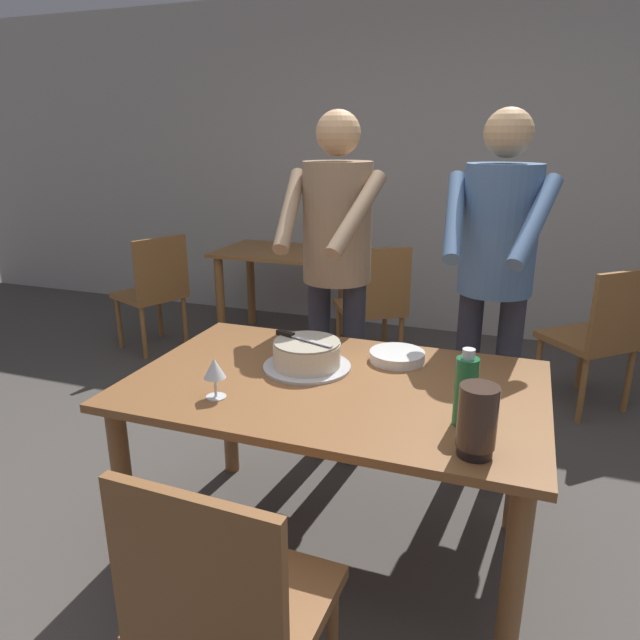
{
  "coord_description": "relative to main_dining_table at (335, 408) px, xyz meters",
  "views": [
    {
      "loc": [
        0.6,
        -1.84,
        1.61
      ],
      "look_at": [
        -0.14,
        0.23,
        0.9
      ],
      "focal_mm": 32.27,
      "sensor_mm": 36.0,
      "label": 1
    }
  ],
  "objects": [
    {
      "name": "ground_plane",
      "position": [
        0.0,
        0.0,
        -0.64
      ],
      "size": [
        14.0,
        14.0,
        0.0
      ],
      "primitive_type": "plane",
      "color": "#4C4742"
    },
    {
      "name": "back_wall",
      "position": [
        0.0,
        3.02,
        0.71
      ],
      "size": [
        10.0,
        0.12,
        2.7
      ],
      "primitive_type": "cube",
      "color": "#BCB7AD",
      "rests_on": "ground_plane"
    },
    {
      "name": "main_dining_table",
      "position": [
        0.0,
        0.0,
        0.0
      ],
      "size": [
        1.49,
        0.94,
        0.75
      ],
      "color": "brown",
      "rests_on": "ground_plane"
    },
    {
      "name": "cake_on_platter",
      "position": [
        -0.14,
        0.08,
        0.16
      ],
      "size": [
        0.34,
        0.34,
        0.11
      ],
      "color": "silver",
      "rests_on": "main_dining_table"
    },
    {
      "name": "cake_knife",
      "position": [
        -0.21,
        0.11,
        0.22
      ],
      "size": [
        0.26,
        0.11,
        0.02
      ],
      "color": "silver",
      "rests_on": "cake_on_platter"
    },
    {
      "name": "plate_stack",
      "position": [
        0.17,
        0.27,
        0.13
      ],
      "size": [
        0.22,
        0.22,
        0.04
      ],
      "color": "white",
      "rests_on": "main_dining_table"
    },
    {
      "name": "wine_glass_near",
      "position": [
        -0.34,
        -0.27,
        0.21
      ],
      "size": [
        0.08,
        0.08,
        0.14
      ],
      "color": "silver",
      "rests_on": "main_dining_table"
    },
    {
      "name": "water_bottle",
      "position": [
        0.48,
        -0.18,
        0.22
      ],
      "size": [
        0.07,
        0.07,
        0.25
      ],
      "color": "#1E6B38",
      "rests_on": "main_dining_table"
    },
    {
      "name": "hurricane_lamp",
      "position": [
        0.53,
        -0.35,
        0.22
      ],
      "size": [
        0.11,
        0.11,
        0.21
      ],
      "color": "black",
      "rests_on": "main_dining_table"
    },
    {
      "name": "person_cutting_cake",
      "position": [
        -0.22,
        0.68,
        0.43
      ],
      "size": [
        0.47,
        0.56,
        1.72
      ],
      "color": "#2D2D38",
      "rests_on": "ground_plane"
    },
    {
      "name": "person_standing_beside",
      "position": [
        0.5,
        0.71,
        0.43
      ],
      "size": [
        0.47,
        0.56,
        1.72
      ],
      "color": "#2D2D38",
      "rests_on": "ground_plane"
    },
    {
      "name": "chair_near_side",
      "position": [
        0.0,
        -0.85,
        -0.15
      ],
      "size": [
        0.46,
        0.46,
        0.9
      ],
      "color": "brown",
      "rests_on": "ground_plane"
    },
    {
      "name": "background_table",
      "position": [
        -1.21,
        2.32,
        -0.06
      ],
      "size": [
        1.0,
        0.7,
        0.74
      ],
      "color": "#9E6633",
      "rests_on": "ground_plane"
    },
    {
      "name": "background_chair_0",
      "position": [
        -2.03,
        1.74,
        -0.15
      ],
      "size": [
        0.58,
        0.58,
        0.9
      ],
      "color": "#9E6633",
      "rests_on": "ground_plane"
    },
    {
      "name": "background_chair_1",
      "position": [
        1.07,
        1.73,
        -0.15
      ],
      "size": [
        0.62,
        0.62,
        0.9
      ],
      "color": "#9E6633",
      "rests_on": "ground_plane"
    },
    {
      "name": "background_chair_3",
      "position": [
        -0.36,
        1.94,
        -0.15
      ],
      "size": [
        0.61,
        0.61,
        0.9
      ],
      "color": "#9E6633",
      "rests_on": "ground_plane"
    }
  ]
}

